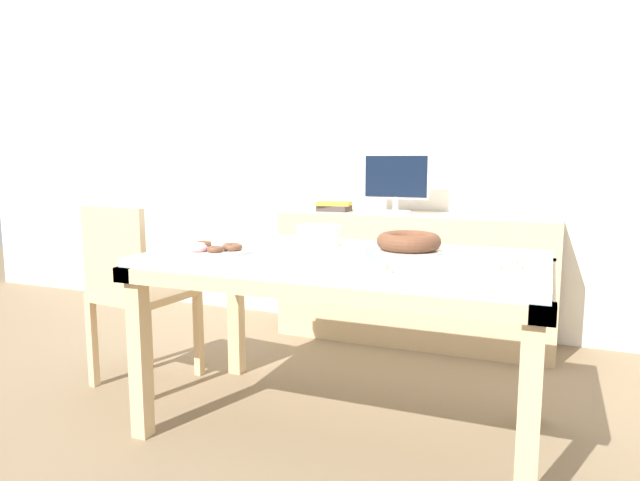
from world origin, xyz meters
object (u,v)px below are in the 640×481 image
Objects in this scene: chair at (133,287)px; pastry_platter at (215,249)px; book_stack at (334,206)px; cake_chocolate_round at (409,243)px; tealight_near_cakes at (387,270)px; tealight_centre at (517,266)px; plate_stack at (318,235)px; computer_monitor at (396,184)px; tealight_near_front at (272,238)px; tealight_left_edge at (501,272)px.

pastry_platter is (0.62, -0.20, 0.26)m from chair.
cake_chocolate_round is (0.79, -1.17, -0.04)m from book_stack.
tealight_near_cakes and tealight_centre have the same top height.
plate_stack reaches higher than pastry_platter.
pastry_platter is 0.82m from tealight_near_cakes.
plate_stack reaches higher than tealight_centre.
pastry_platter is at bearing -18.09° from chair.
computer_monitor reaches higher than pastry_platter.
chair is at bearing -170.61° from plate_stack.
tealight_near_front is (-0.72, 0.12, -0.03)m from cake_chocolate_round.
tealight_left_edge is 1.00× the size of tealight_near_front.
tealight_left_edge is at bearing -7.28° from chair.
pastry_platter reaches higher than tealight_centre.
tealight_left_edge is at bearing -110.02° from tealight_centre.
chair is 1.46m from book_stack.
chair is at bearing -128.79° from computer_monitor.
tealight_near_front is at bearing 83.04° from pastry_platter.
chair is at bearing 176.81° from tealight_centre.
tealight_centre is at bearing -25.32° from cake_chocolate_round.
chair reaches higher than tealight_centre.
plate_stack is at bearing -72.78° from book_stack.
cake_chocolate_round is at bearing -9.51° from tealight_near_front.
tealight_centre is (0.89, -0.26, -0.03)m from plate_stack.
pastry_platter is at bearing -175.31° from tealight_centre.
book_stack is 1.86m from tealight_centre.
chair is 23.50× the size of tealight_centre.
tealight_centre is (1.23, 0.10, -0.01)m from pastry_platter.
pastry_platter is 0.44m from tealight_near_front.
pastry_platter is (-0.77, -0.32, -0.03)m from cake_chocolate_round.
cake_chocolate_round reaches higher than tealight_near_cakes.
tealight_left_edge is (1.18, -0.03, -0.01)m from pastry_platter.
book_stack is 1.05m from tealight_near_front.
chair is at bearing 172.72° from tealight_left_edge.
cake_chocolate_round is 0.83m from pastry_platter.
tealight_left_edge is at bearing -22.33° from tealight_near_front.
tealight_near_front is (-1.13, 0.46, 0.00)m from tealight_left_edge.
tealight_near_cakes is 1.00× the size of tealight_left_edge.
cake_chocolate_round is 7.11× the size of tealight_near_cakes.
book_stack is 0.78× the size of pastry_platter.
computer_monitor is 2.02× the size of plate_stack.
book_stack is 1.93m from tealight_left_edge.
plate_stack is at bearing 155.36° from tealight_left_edge.
tealight_near_cakes is (1.43, -0.36, 0.26)m from chair.
cake_chocolate_round is 0.47m from tealight_near_cakes.
pastry_platter is 1.48× the size of plate_stack.
chair reaches higher than tealight_left_edge.
tealight_left_edge is (0.85, -0.39, -0.03)m from plate_stack.
pastry_platter reaches higher than tealight_near_front.
book_stack is at bearing 107.22° from plate_stack.
pastry_platter is 1.18m from tealight_left_edge.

